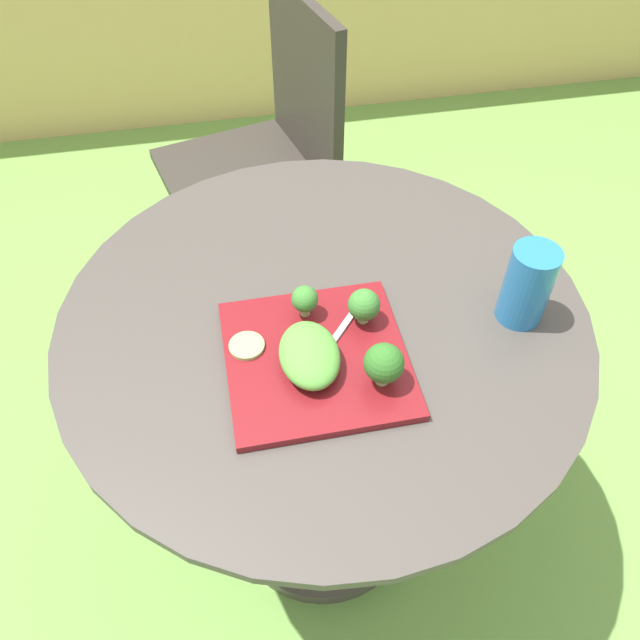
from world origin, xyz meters
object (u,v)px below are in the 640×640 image
object	(u,v)px
patio_chair	(271,140)
salad_plate	(316,359)
drinking_glass	(526,288)
fork	(336,338)

from	to	relation	value
patio_chair	salad_plate	world-z (taller)	patio_chair
drinking_glass	fork	distance (m)	0.31
salad_plate	drinking_glass	distance (m)	0.35
drinking_glass	salad_plate	bearing A→B (deg)	-174.68
salad_plate	patio_chair	bearing A→B (deg)	86.69
patio_chair	salad_plate	distance (m)	1.01
patio_chair	fork	world-z (taller)	patio_chair
patio_chair	drinking_glass	distance (m)	1.03
patio_chair	drinking_glass	size ratio (longest dim) A/B	6.51
drinking_glass	fork	size ratio (longest dim) A/B	1.08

